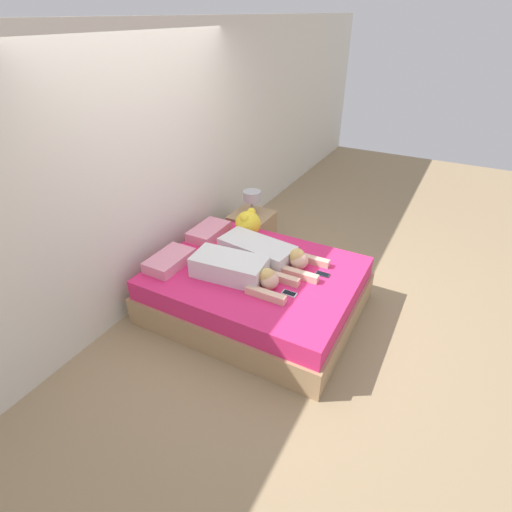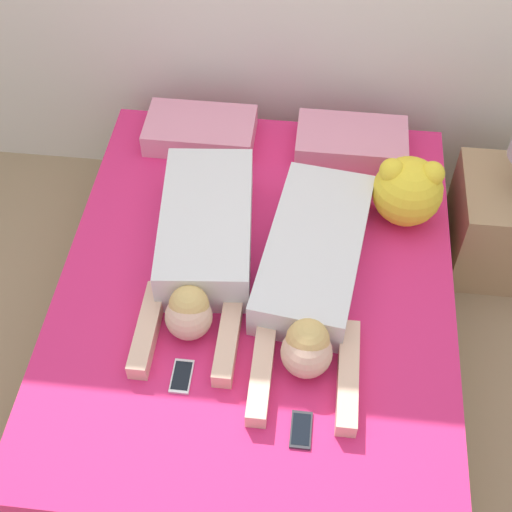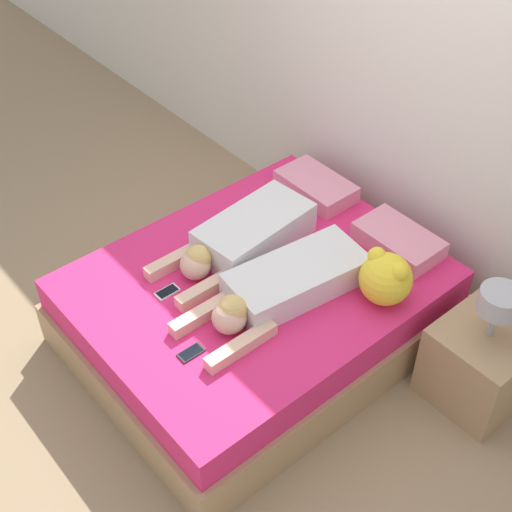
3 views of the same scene
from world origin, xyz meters
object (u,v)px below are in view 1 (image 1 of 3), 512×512
Objects in this scene: cell_phone_right at (323,274)px; person_left at (237,269)px; bed at (256,290)px; person_right at (267,252)px; pillow_head_right at (209,232)px; nightstand at (252,229)px; pillow_head_left at (169,260)px; cell_phone_left at (289,293)px; plush_toy at (248,223)px.

person_left is at bearing 122.13° from cell_phone_right.
cell_phone_right is at bearing -70.19° from bed.
person_right is 0.60m from cell_phone_right.
pillow_head_right is at bearing 66.40° from bed.
person_right is 1.44× the size of nightstand.
pillow_head_left is at bearing 100.37° from person_left.
pillow_head_left is at bearing 113.60° from bed.
bed is at bearing 64.96° from cell_phone_left.
cell_phone_left is 0.45× the size of plush_toy.
person_left is 0.82m from cell_phone_right.
nightstand is (1.30, 1.10, -0.23)m from cell_phone_left.
bed is 0.81m from plush_toy.
person_right reaches higher than person_left.
person_right is at bearing -143.21° from nightstand.
pillow_head_right is 0.89m from person_left.
cell_phone_left is (0.13, -1.23, -0.05)m from pillow_head_left.
pillow_head_left reaches higher than bed.
nightstand is at bearing 40.18° from cell_phone_left.
cell_phone_left is 0.17× the size of nightstand.
pillow_head_right is 0.44× the size of person_right.
person_left is at bearing 168.21° from person_right.
person_left is at bearing -79.63° from pillow_head_left.
nightstand is (1.43, -0.14, -0.28)m from pillow_head_left.
person_left is (-0.56, -0.70, 0.04)m from pillow_head_right.
nightstand reaches higher than cell_phone_left.
pillow_head_left is 3.69× the size of cell_phone_left.
pillow_head_right is 0.80m from person_right.
nightstand is at bearing -10.33° from pillow_head_right.
pillow_head_left reaches higher than cell_phone_right.
plush_toy is (0.23, -0.37, 0.10)m from pillow_head_right.
pillow_head_left is at bearing 174.56° from nightstand.
nightstand is at bearing 30.70° from bed.
bed is at bearing 109.81° from cell_phone_right.
bed is 0.69m from cell_phone_right.
cell_phone_right is (0.56, -1.39, -0.05)m from pillow_head_left.
cell_phone_right is 1.08m from plush_toy.
pillow_head_right reaches higher than bed.
plush_toy reaches higher than cell_phone_left.
cell_phone_right is at bearing -57.87° from person_left.
plush_toy is 0.69m from nightstand.
person_left is at bearing 90.38° from cell_phone_left.
person_right is at bearing -130.32° from plush_toy.
pillow_head_right is 1.64× the size of plush_toy.
person_right reaches higher than pillow_head_left.
person_left is 7.58× the size of cell_phone_right.
pillow_head_left is 0.44× the size of person_right.
person_left reaches higher than pillow_head_right.
nightstand is (0.75, -0.14, -0.28)m from pillow_head_right.
cell_phone_right is 1.54m from nightstand.
cell_phone_right is 0.45× the size of plush_toy.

